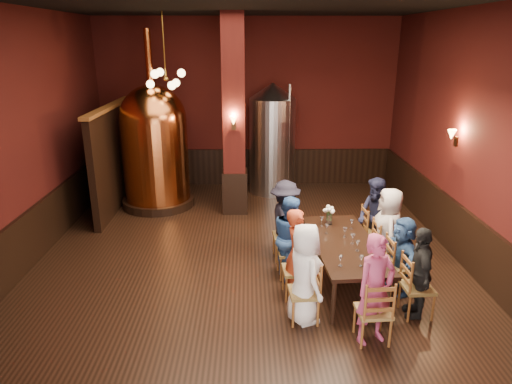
{
  "coord_description": "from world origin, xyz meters",
  "views": [
    {
      "loc": [
        0.02,
        -7.49,
        3.94
      ],
      "look_at": [
        0.15,
        0.2,
        1.35
      ],
      "focal_mm": 32.0,
      "sensor_mm": 36.0,
      "label": 1
    }
  ],
  "objects_px": {
    "person_2": "(290,237)",
    "steel_vessel": "(272,139)",
    "dining_table": "(344,246)",
    "person_1": "(297,254)",
    "rose_vase": "(329,212)",
    "copper_kettle": "(155,145)",
    "person_0": "(305,274)"
  },
  "relations": [
    {
      "from": "person_1",
      "to": "copper_kettle",
      "type": "relative_size",
      "value": 0.36
    },
    {
      "from": "copper_kettle",
      "to": "steel_vessel",
      "type": "relative_size",
      "value": 1.44
    },
    {
      "from": "dining_table",
      "to": "copper_kettle",
      "type": "relative_size",
      "value": 0.59
    },
    {
      "from": "dining_table",
      "to": "person_2",
      "type": "relative_size",
      "value": 1.68
    },
    {
      "from": "person_2",
      "to": "rose_vase",
      "type": "relative_size",
      "value": 4.06
    },
    {
      "from": "copper_kettle",
      "to": "person_2",
      "type": "bearing_deg",
      "value": -50.89
    },
    {
      "from": "person_1",
      "to": "rose_vase",
      "type": "height_order",
      "value": "person_1"
    },
    {
      "from": "person_0",
      "to": "rose_vase",
      "type": "relative_size",
      "value": 4.21
    },
    {
      "from": "person_0",
      "to": "steel_vessel",
      "type": "distance_m",
      "value": 6.04
    },
    {
      "from": "person_1",
      "to": "rose_vase",
      "type": "bearing_deg",
      "value": -20.04
    },
    {
      "from": "person_1",
      "to": "steel_vessel",
      "type": "relative_size",
      "value": 0.51
    },
    {
      "from": "person_0",
      "to": "copper_kettle",
      "type": "relative_size",
      "value": 0.36
    },
    {
      "from": "person_0",
      "to": "copper_kettle",
      "type": "height_order",
      "value": "copper_kettle"
    },
    {
      "from": "person_1",
      "to": "rose_vase",
      "type": "distance_m",
      "value": 1.38
    },
    {
      "from": "person_2",
      "to": "steel_vessel",
      "type": "height_order",
      "value": "steel_vessel"
    },
    {
      "from": "person_0",
      "to": "steel_vessel",
      "type": "bearing_deg",
      "value": -16.94
    },
    {
      "from": "dining_table",
      "to": "person_0",
      "type": "bearing_deg",
      "value": -130.36
    },
    {
      "from": "steel_vessel",
      "to": "copper_kettle",
      "type": "bearing_deg",
      "value": -160.09
    },
    {
      "from": "copper_kettle",
      "to": "steel_vessel",
      "type": "bearing_deg",
      "value": 19.91
    },
    {
      "from": "dining_table",
      "to": "person_0",
      "type": "relative_size",
      "value": 1.62
    },
    {
      "from": "person_1",
      "to": "steel_vessel",
      "type": "xyz_separation_m",
      "value": [
        -0.12,
        5.33,
        0.7
      ]
    },
    {
      "from": "person_0",
      "to": "rose_vase",
      "type": "distance_m",
      "value": 1.96
    },
    {
      "from": "dining_table",
      "to": "person_1",
      "type": "xyz_separation_m",
      "value": [
        -0.83,
        -0.38,
        0.05
      ]
    },
    {
      "from": "person_2",
      "to": "dining_table",
      "type": "bearing_deg",
      "value": -119.66
    },
    {
      "from": "copper_kettle",
      "to": "rose_vase",
      "type": "xyz_separation_m",
      "value": [
        3.69,
        -3.12,
        -0.53
      ]
    },
    {
      "from": "person_2",
      "to": "rose_vase",
      "type": "xyz_separation_m",
      "value": [
        0.74,
        0.51,
        0.26
      ]
    },
    {
      "from": "copper_kettle",
      "to": "steel_vessel",
      "type": "height_order",
      "value": "copper_kettle"
    },
    {
      "from": "dining_table",
      "to": "person_1",
      "type": "height_order",
      "value": "person_1"
    },
    {
      "from": "person_0",
      "to": "rose_vase",
      "type": "bearing_deg",
      "value": -38.23
    },
    {
      "from": "person_0",
      "to": "person_2",
      "type": "relative_size",
      "value": 1.04
    },
    {
      "from": "rose_vase",
      "to": "dining_table",
      "type": "bearing_deg",
      "value": -80.61
    },
    {
      "from": "person_0",
      "to": "person_2",
      "type": "xyz_separation_m",
      "value": [
        -0.08,
        1.33,
        -0.03
      ]
    }
  ]
}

